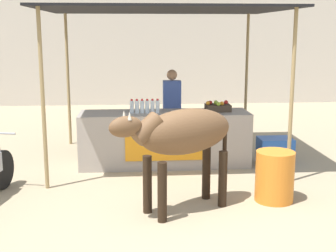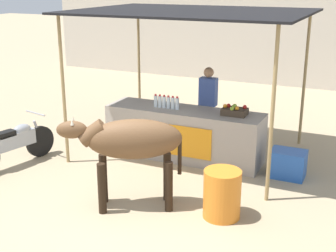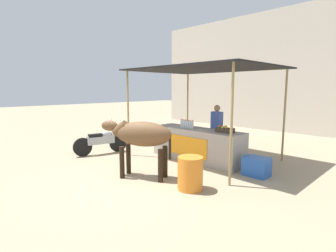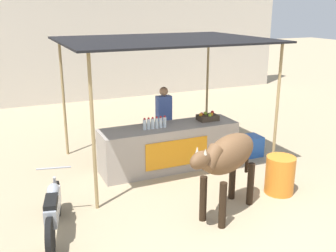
# 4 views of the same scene
# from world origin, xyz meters

# --- Properties ---
(ground_plane) EXTENTS (60.00, 60.00, 0.00)m
(ground_plane) POSITION_xyz_m (0.00, 0.00, 0.00)
(ground_plane) COLOR tan
(building_wall_far) EXTENTS (16.00, 0.50, 6.01)m
(building_wall_far) POSITION_xyz_m (0.00, 9.49, 3.00)
(building_wall_far) COLOR beige
(building_wall_far) RESTS_ON ground
(stall_counter) EXTENTS (3.00, 0.82, 0.96)m
(stall_counter) POSITION_xyz_m (0.00, 2.20, 0.48)
(stall_counter) COLOR #9E9389
(stall_counter) RESTS_ON ground
(stall_awning) EXTENTS (4.20, 3.20, 2.76)m
(stall_awning) POSITION_xyz_m (0.00, 2.50, 2.65)
(stall_awning) COLOR black
(stall_awning) RESTS_ON ground
(water_bottle_row) EXTENTS (0.52, 0.07, 0.25)m
(water_bottle_row) POSITION_xyz_m (-0.35, 2.15, 1.07)
(water_bottle_row) COLOR silver
(water_bottle_row) RESTS_ON stall_counter
(fruit_crate) EXTENTS (0.44, 0.32, 0.18)m
(fruit_crate) POSITION_xyz_m (0.96, 2.25, 1.03)
(fruit_crate) COLOR #3F3326
(fruit_crate) RESTS_ON stall_counter
(vendor_behind_counter) EXTENTS (0.34, 0.22, 1.65)m
(vendor_behind_counter) POSITION_xyz_m (0.20, 2.95, 0.85)
(vendor_behind_counter) COLOR #383842
(vendor_behind_counter) RESTS_ON ground
(cooler_box) EXTENTS (0.60, 0.44, 0.48)m
(cooler_box) POSITION_xyz_m (2.00, 2.10, 0.24)
(cooler_box) COLOR blue
(cooler_box) RESTS_ON ground
(water_barrel) EXTENTS (0.54, 0.54, 0.72)m
(water_barrel) POSITION_xyz_m (1.42, 0.26, 0.36)
(water_barrel) COLOR orange
(water_barrel) RESTS_ON ground
(cow) EXTENTS (1.77, 1.20, 1.44)m
(cow) POSITION_xyz_m (0.07, -0.00, 1.03)
(cow) COLOR brown
(cow) RESTS_ON ground
(motorcycle_parked) EXTENTS (0.63, 1.77, 0.90)m
(motorcycle_parked) POSITION_xyz_m (-2.69, 0.53, 0.43)
(motorcycle_parked) COLOR black
(motorcycle_parked) RESTS_ON ground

